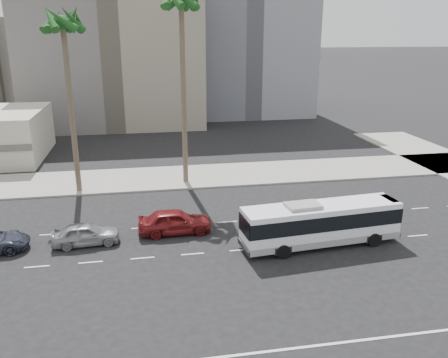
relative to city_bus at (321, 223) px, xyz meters
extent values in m
plane|color=black|center=(-2.09, 0.11, -1.52)|extent=(700.00, 700.00, 0.00)
cube|color=gray|center=(-2.09, 15.61, -1.45)|extent=(120.00, 7.00, 0.15)
cube|color=slate|center=(-14.09, 45.11, 7.48)|extent=(24.00, 18.00, 18.00)
cube|color=slate|center=(5.91, 52.11, 11.48)|extent=(20.00, 20.00, 26.00)
cube|color=silver|center=(-4.09, 250.11, 20.48)|extent=(42.00, 42.00, 44.00)
cube|color=slate|center=(67.91, 260.11, 28.48)|extent=(22.00, 22.00, 60.00)
cube|color=white|center=(0.00, 0.00, 0.03)|extent=(10.19, 3.12, 2.25)
cube|color=black|center=(0.00, 0.00, 0.34)|extent=(10.25, 3.19, 0.95)
cube|color=gray|center=(0.00, 0.00, -0.96)|extent=(10.21, 3.16, 0.43)
cube|color=gray|center=(-1.30, 0.00, 1.25)|extent=(2.19, 1.57, 0.26)
cube|color=#262628|center=(4.75, 0.00, 1.03)|extent=(0.66, 1.60, 0.26)
cylinder|color=black|center=(3.20, -1.11, -1.09)|extent=(0.86, 0.26, 0.86)
cylinder|color=black|center=(3.20, 1.11, -1.09)|extent=(0.86, 0.26, 0.86)
cylinder|color=black|center=(-2.94, -1.11, -1.09)|extent=(0.86, 0.26, 0.86)
cylinder|color=black|center=(-2.94, 1.11, -1.09)|extent=(0.86, 0.26, 0.86)
imported|color=maroon|center=(-8.88, 3.45, -0.69)|extent=(2.04, 4.91, 1.66)
imported|color=gray|center=(-14.56, 2.69, -0.81)|extent=(1.97, 4.29, 1.43)
cylinder|color=brown|center=(-7.11, 14.06, 6.01)|extent=(0.41, 0.41, 15.06)
cylinder|color=brown|center=(-16.19, 13.17, 5.14)|extent=(0.42, 0.42, 13.32)
camera|label=1|loc=(-10.68, -25.18, 11.42)|focal=37.10mm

